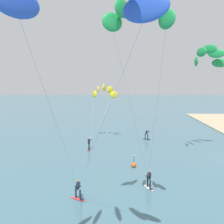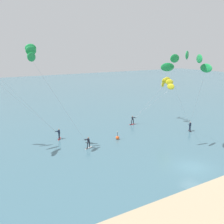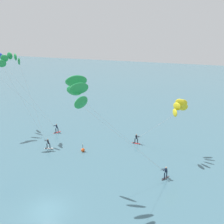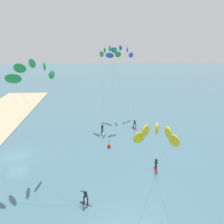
# 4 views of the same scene
# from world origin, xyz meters

# --- Properties ---
(kitesurfer_nearshore) EXTENTS (8.65, 4.27, 14.57)m
(kitesurfer_nearshore) POSITION_xyz_m (-14.47, 13.78, 12.82)
(kitesurfer_nearshore) COLOR white
(kitesurfer_nearshore) RESTS_ON ground
(kitesurfer_mid_water) EXTENTS (11.61, 10.08, 13.74)m
(kitesurfer_mid_water) POSITION_xyz_m (2.39, 4.24, 11.98)
(kitesurfer_mid_water) COLOR #333338
(kitesurfer_mid_water) RESTS_ON ground
(kitesurfer_far_out) EXTENTS (12.16, 6.17, 14.45)m
(kitesurfer_far_out) POSITION_xyz_m (-20.09, 16.39, 12.67)
(kitesurfer_far_out) COLOR red
(kitesurfer_far_out) RESTS_ON ground
(kitesurfer_downwind) EXTENTS (8.41, 4.24, 8.76)m
(kitesurfer_downwind) POSITION_xyz_m (10.77, 17.19, 7.32)
(kitesurfer_downwind) COLOR red
(kitesurfer_downwind) RESTS_ON ground
(marker_buoy) EXTENTS (0.56, 0.56, 1.38)m
(marker_buoy) POSITION_xyz_m (-2.39, 13.22, 0.30)
(marker_buoy) COLOR #EA5119
(marker_buoy) RESTS_ON ground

